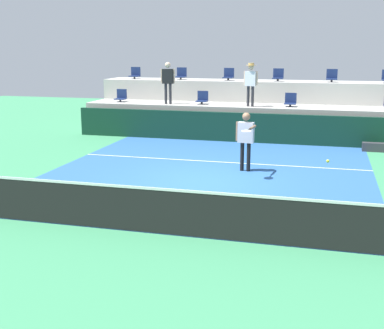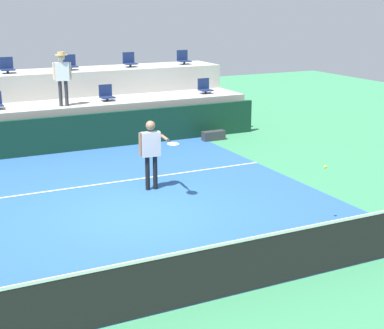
{
  "view_description": "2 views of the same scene",
  "coord_description": "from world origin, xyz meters",
  "px_view_note": "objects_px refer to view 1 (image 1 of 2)",
  "views": [
    {
      "loc": [
        3.1,
        -12.66,
        3.48
      ],
      "look_at": [
        0.16,
        -1.62,
        0.83
      ],
      "focal_mm": 47.44,
      "sensor_mm": 36.0,
      "label": 1
    },
    {
      "loc": [
        -4.15,
        -11.06,
        4.4
      ],
      "look_at": [
        0.9,
        -0.81,
        1.2
      ],
      "focal_mm": 54.8,
      "sensor_mm": 36.0,
      "label": 2
    }
  ],
  "objects_px": {
    "stadium_chair_lower_left": "(202,99)",
    "tennis_ball": "(328,161)",
    "stadium_chair_upper_left": "(181,75)",
    "equipment_bag": "(374,147)",
    "tennis_player": "(246,136)",
    "spectator_with_hat": "(251,80)",
    "stadium_chair_upper_far_left": "(135,74)",
    "stadium_chair_upper_mid_left": "(229,75)",
    "spectator_in_white": "(168,79)",
    "stadium_chair_upper_right": "(332,77)",
    "stadium_chair_lower_right": "(290,101)",
    "stadium_chair_lower_far_left": "(121,97)",
    "stadium_chair_upper_mid_right": "(278,76)"
  },
  "relations": [
    {
      "from": "equipment_bag",
      "to": "stadium_chair_lower_left",
      "type": "bearing_deg",
      "value": 164.22
    },
    {
      "from": "stadium_chair_lower_far_left",
      "to": "tennis_player",
      "type": "xyz_separation_m",
      "value": [
        6.21,
        -5.8,
        -0.43
      ]
    },
    {
      "from": "tennis_player",
      "to": "spectator_in_white",
      "type": "bearing_deg",
      "value": 126.54
    },
    {
      "from": "stadium_chair_lower_far_left",
      "to": "stadium_chair_upper_right",
      "type": "distance_m",
      "value": 8.75
    },
    {
      "from": "stadium_chair_upper_left",
      "to": "equipment_bag",
      "type": "relative_size",
      "value": 0.68
    },
    {
      "from": "stadium_chair_lower_left",
      "to": "tennis_ball",
      "type": "distance_m",
      "value": 10.64
    },
    {
      "from": "stadium_chair_lower_left",
      "to": "stadium_chair_upper_mid_right",
      "type": "height_order",
      "value": "stadium_chair_upper_mid_right"
    },
    {
      "from": "stadium_chair_lower_right",
      "to": "equipment_bag",
      "type": "xyz_separation_m",
      "value": [
        3.0,
        -1.84,
        -1.31
      ]
    },
    {
      "from": "stadium_chair_lower_far_left",
      "to": "stadium_chair_upper_mid_right",
      "type": "height_order",
      "value": "stadium_chair_upper_mid_right"
    },
    {
      "from": "spectator_with_hat",
      "to": "equipment_bag",
      "type": "bearing_deg",
      "value": -17.89
    },
    {
      "from": "stadium_chair_lower_far_left",
      "to": "equipment_bag",
      "type": "bearing_deg",
      "value": -10.39
    },
    {
      "from": "stadium_chair_upper_right",
      "to": "stadium_chair_upper_mid_left",
      "type": "bearing_deg",
      "value": 180.0
    },
    {
      "from": "stadium_chair_lower_left",
      "to": "stadium_chair_upper_mid_right",
      "type": "relative_size",
      "value": 1.0
    },
    {
      "from": "stadium_chair_upper_right",
      "to": "spectator_with_hat",
      "type": "bearing_deg",
      "value": -143.93
    },
    {
      "from": "spectator_with_hat",
      "to": "stadium_chair_upper_mid_right",
      "type": "bearing_deg",
      "value": 69.3
    },
    {
      "from": "stadium_chair_lower_far_left",
      "to": "spectator_with_hat",
      "type": "bearing_deg",
      "value": -3.98
    },
    {
      "from": "stadium_chair_lower_right",
      "to": "spectator_in_white",
      "type": "distance_m",
      "value": 4.9
    },
    {
      "from": "stadium_chair_lower_left",
      "to": "stadium_chair_upper_left",
      "type": "bearing_deg",
      "value": 127.89
    },
    {
      "from": "tennis_player",
      "to": "stadium_chair_upper_far_left",
      "type": "bearing_deg",
      "value": 129.45
    },
    {
      "from": "stadium_chair_upper_far_left",
      "to": "tennis_player",
      "type": "distance_m",
      "value": 9.93
    },
    {
      "from": "stadium_chair_upper_mid_left",
      "to": "equipment_bag",
      "type": "bearing_deg",
      "value": -32.16
    },
    {
      "from": "stadium_chair_upper_left",
      "to": "stadium_chair_upper_right",
      "type": "xyz_separation_m",
      "value": [
        6.4,
        0.0,
        0.0
      ]
    },
    {
      "from": "stadium_chair_upper_mid_left",
      "to": "stadium_chair_upper_mid_right",
      "type": "height_order",
      "value": "same"
    },
    {
      "from": "tennis_player",
      "to": "spectator_with_hat",
      "type": "bearing_deg",
      "value": 97.32
    },
    {
      "from": "spectator_in_white",
      "to": "spectator_with_hat",
      "type": "relative_size",
      "value": 1.0
    },
    {
      "from": "stadium_chair_lower_right",
      "to": "spectator_in_white",
      "type": "bearing_deg",
      "value": -175.45
    },
    {
      "from": "spectator_in_white",
      "to": "spectator_with_hat",
      "type": "distance_m",
      "value": 3.32
    },
    {
      "from": "tennis_player",
      "to": "stadium_chair_lower_right",
      "type": "bearing_deg",
      "value": 82.09
    },
    {
      "from": "stadium_chair_lower_right",
      "to": "stadium_chair_upper_far_left",
      "type": "relative_size",
      "value": 1.0
    },
    {
      "from": "tennis_player",
      "to": "stadium_chair_upper_right",
      "type": "bearing_deg",
      "value": 73.17
    },
    {
      "from": "stadium_chair_upper_far_left",
      "to": "stadium_chair_upper_mid_left",
      "type": "height_order",
      "value": "same"
    },
    {
      "from": "tennis_ball",
      "to": "stadium_chair_upper_mid_left",
      "type": "bearing_deg",
      "value": 110.7
    },
    {
      "from": "stadium_chair_upper_mid_left",
      "to": "stadium_chair_upper_mid_right",
      "type": "bearing_deg",
      "value": 0.0
    },
    {
      "from": "tennis_ball",
      "to": "stadium_chair_upper_mid_right",
      "type": "bearing_deg",
      "value": 100.75
    },
    {
      "from": "stadium_chair_lower_left",
      "to": "stadium_chair_upper_right",
      "type": "xyz_separation_m",
      "value": [
        5.0,
        1.8,
        0.85
      ]
    },
    {
      "from": "stadium_chair_lower_far_left",
      "to": "stadium_chair_lower_right",
      "type": "relative_size",
      "value": 1.0
    },
    {
      "from": "stadium_chair_lower_left",
      "to": "spectator_with_hat",
      "type": "xyz_separation_m",
      "value": [
        2.0,
        -0.38,
        0.79
      ]
    },
    {
      "from": "stadium_chair_lower_left",
      "to": "stadium_chair_upper_mid_right",
      "type": "xyz_separation_m",
      "value": [
        2.82,
        1.8,
        0.85
      ]
    },
    {
      "from": "stadium_chair_upper_mid_right",
      "to": "spectator_with_hat",
      "type": "distance_m",
      "value": 2.34
    },
    {
      "from": "stadium_chair_upper_left",
      "to": "tennis_player",
      "type": "distance_m",
      "value": 8.73
    },
    {
      "from": "stadium_chair_lower_left",
      "to": "tennis_player",
      "type": "relative_size",
      "value": 0.31
    },
    {
      "from": "stadium_chair_upper_far_left",
      "to": "spectator_with_hat",
      "type": "distance_m",
      "value": 5.98
    },
    {
      "from": "stadium_chair_upper_left",
      "to": "tennis_ball",
      "type": "relative_size",
      "value": 7.65
    },
    {
      "from": "stadium_chair_upper_left",
      "to": "stadium_chair_lower_far_left",
      "type": "bearing_deg",
      "value": -139.64
    },
    {
      "from": "tennis_ball",
      "to": "equipment_bag",
      "type": "height_order",
      "value": "tennis_ball"
    },
    {
      "from": "spectator_in_white",
      "to": "stadium_chair_upper_right",
      "type": "bearing_deg",
      "value": 19.07
    },
    {
      "from": "stadium_chair_upper_mid_right",
      "to": "equipment_bag",
      "type": "xyz_separation_m",
      "value": [
        3.68,
        -3.64,
        -2.16
      ]
    },
    {
      "from": "stadium_chair_upper_far_left",
      "to": "stadium_chair_upper_right",
      "type": "height_order",
      "value": "same"
    },
    {
      "from": "spectator_in_white",
      "to": "stadium_chair_lower_right",
      "type": "bearing_deg",
      "value": 4.55
    },
    {
      "from": "spectator_in_white",
      "to": "tennis_ball",
      "type": "height_order",
      "value": "spectator_in_white"
    }
  ]
}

